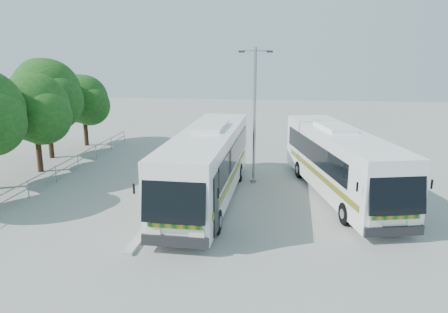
# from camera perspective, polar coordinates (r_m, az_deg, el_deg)

# --- Properties ---
(ground) EXTENTS (100.00, 100.00, 0.00)m
(ground) POSITION_cam_1_polar(r_m,az_deg,el_deg) (22.78, -1.91, -6.49)
(ground) COLOR gray
(ground) RESTS_ON ground
(kerb_divider) EXTENTS (0.40, 16.00, 0.15)m
(kerb_divider) POSITION_cam_1_polar(r_m,az_deg,el_deg) (25.05, -6.39, -4.49)
(kerb_divider) COLOR #B2B2AD
(kerb_divider) RESTS_ON ground
(railing) EXTENTS (0.06, 22.00, 1.00)m
(railing) POSITION_cam_1_polar(r_m,az_deg,el_deg) (29.36, -20.25, -1.19)
(railing) COLOR gray
(railing) RESTS_ON ground
(tree_far_c) EXTENTS (4.97, 4.69, 6.49)m
(tree_far_c) POSITION_cam_1_polar(r_m,az_deg,el_deg) (30.70, -23.40, 5.86)
(tree_far_c) COLOR #382314
(tree_far_c) RESTS_ON ground
(tree_far_d) EXTENTS (5.62, 5.30, 7.33)m
(tree_far_d) POSITION_cam_1_polar(r_m,az_deg,el_deg) (34.42, -22.10, 7.66)
(tree_far_d) COLOR #382314
(tree_far_d) RESTS_ON ground
(tree_far_e) EXTENTS (4.54, 4.28, 5.92)m
(tree_far_e) POSITION_cam_1_polar(r_m,az_deg,el_deg) (38.18, -17.79, 7.11)
(tree_far_e) COLOR #382314
(tree_far_e) RESTS_ON ground
(coach_main) EXTENTS (3.18, 13.54, 3.74)m
(coach_main) POSITION_cam_1_polar(r_m,az_deg,el_deg) (23.07, -2.23, -0.90)
(coach_main) COLOR white
(coach_main) RESTS_ON ground
(coach_adjacent) EXTENTS (5.54, 13.12, 3.57)m
(coach_adjacent) POSITION_cam_1_polar(r_m,az_deg,el_deg) (24.68, 14.91, -0.60)
(coach_adjacent) COLOR white
(coach_adjacent) RESTS_ON ground
(lamppost) EXTENTS (1.97, 0.28, 8.04)m
(lamppost) POSITION_cam_1_polar(r_m,az_deg,el_deg) (25.91, 4.03, 6.08)
(lamppost) COLOR #909298
(lamppost) RESTS_ON ground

